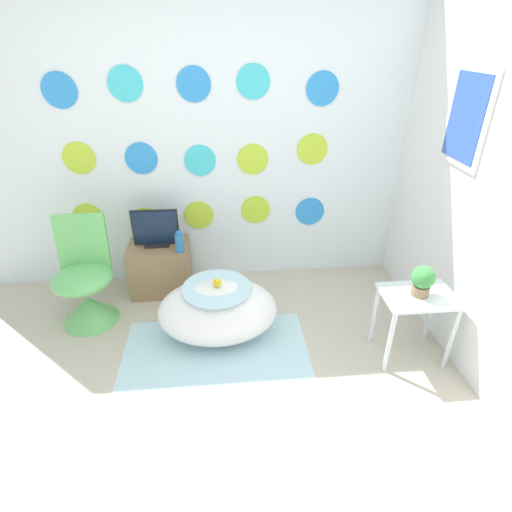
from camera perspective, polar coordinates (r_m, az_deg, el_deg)
The scene contains 12 objects.
ground_plane at distance 2.50m, azimuth -7.80°, elevation -24.81°, with size 12.00×12.00×0.00m, color #BCB29E.
wall_back_dotted at distance 3.37m, azimuth -8.48°, elevation 16.74°, with size 4.47×0.05×2.60m.
wall_right at distance 2.94m, azimuth 28.17°, elevation 11.95°, with size 0.06×2.80×2.60m.
rug at distance 2.99m, azimuth -5.76°, elevation -13.21°, with size 1.33×0.74×0.01m.
bathtub at distance 2.98m, azimuth -5.48°, elevation -7.78°, with size 0.88×0.60×0.45m.
rubber_duck at distance 2.82m, azimuth -5.58°, elevation -3.78°, with size 0.06×0.07×0.07m.
chair at distance 3.37m, azimuth -23.10°, elevation -4.68°, with size 0.45×0.45×0.84m.
tv_cabinet at distance 3.58m, azimuth -13.45°, elevation -1.61°, with size 0.50×0.38×0.44m.
tv at distance 3.42m, azimuth -14.15°, elevation 3.66°, with size 0.38×0.12×0.32m.
vase at distance 3.30m, azimuth -10.87°, elevation 1.91°, with size 0.07×0.07×0.18m.
side_table at distance 2.89m, azimuth 21.89°, elevation -6.75°, with size 0.47×0.34×0.51m.
potted_plant_left at distance 2.78m, azimuth 22.70°, elevation -3.19°, with size 0.15×0.15×0.21m.
Camera 1 is at (0.17, -1.47, 2.02)m, focal length 28.00 mm.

